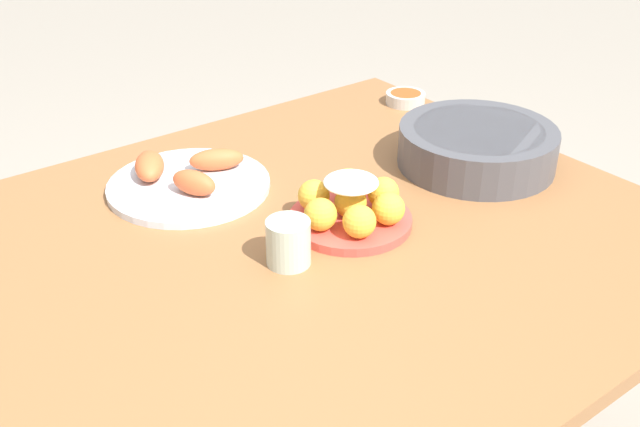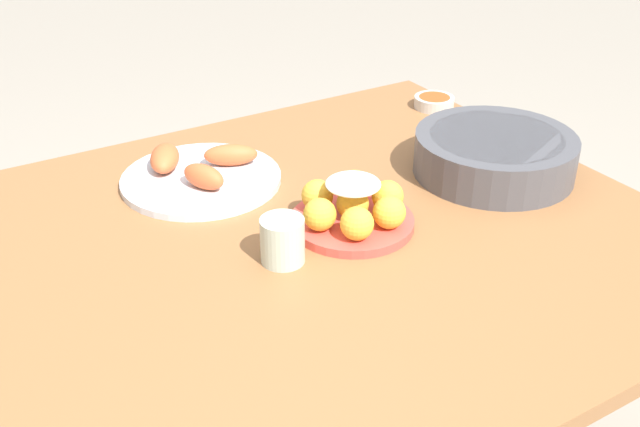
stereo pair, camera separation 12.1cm
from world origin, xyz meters
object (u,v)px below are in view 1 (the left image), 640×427
(dining_table, at_px, (290,283))
(seafood_platter, at_px, (187,180))
(serving_bowl, at_px, (477,145))
(cup_far, at_px, (288,242))
(sauce_bowl, at_px, (405,98))
(cake_plate, at_px, (351,207))

(dining_table, bearing_deg, seafood_platter, 97.26)
(serving_bowl, height_order, cup_far, serving_bowl)
(dining_table, bearing_deg, serving_bowl, 1.93)
(serving_bowl, xyz_separation_m, sauce_bowl, (0.12, 0.34, -0.03))
(sauce_bowl, bearing_deg, cake_plate, -142.22)
(dining_table, relative_size, serving_bowl, 4.20)
(seafood_platter, bearing_deg, dining_table, -82.74)
(cake_plate, bearing_deg, seafood_platter, 118.41)
(cup_far, bearing_deg, sauce_bowl, 32.38)
(dining_table, height_order, sauce_bowl, sauce_bowl)
(cake_plate, relative_size, seafood_platter, 0.70)
(serving_bowl, distance_m, cup_far, 0.51)
(dining_table, relative_size, seafood_platter, 4.28)
(dining_table, distance_m, cup_far, 0.13)
(cake_plate, height_order, sauce_bowl, cake_plate)
(serving_bowl, height_order, seafood_platter, serving_bowl)
(dining_table, height_order, cake_plate, cake_plate)
(sauce_bowl, bearing_deg, serving_bowl, -109.77)
(dining_table, relative_size, sauce_bowl, 13.92)
(dining_table, height_order, cup_far, cup_far)
(cake_plate, bearing_deg, serving_bowl, 4.83)
(serving_bowl, distance_m, sauce_bowl, 0.36)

